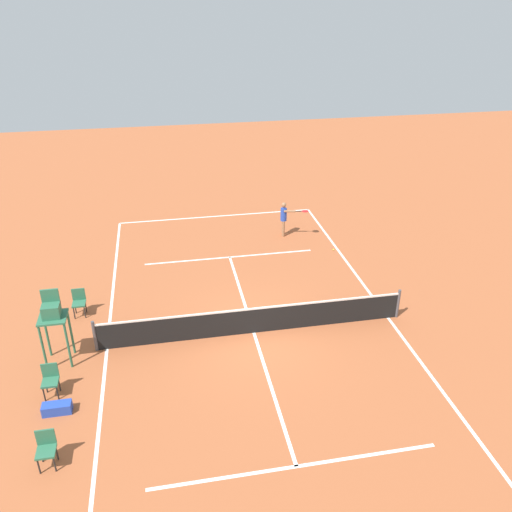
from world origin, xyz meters
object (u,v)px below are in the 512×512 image
Objects in this scene: player_serving at (285,216)px; tennis_ball at (333,250)px; courtside_chair_far at (50,379)px; courtside_chair_near at (46,448)px; umpire_chair at (53,316)px; courtside_chair_mid at (79,301)px; equipment_bag at (57,408)px.

player_serving is 23.64× the size of tennis_ball.
tennis_ball is at bearing -145.79° from courtside_chair_far.
umpire_chair is at bearing -86.35° from courtside_chair_near.
courtside_chair_near is at bearing 96.38° from courtside_chair_far.
courtside_chair_mid is 1.00× the size of courtside_chair_far.
courtside_chair_far is 1.25× the size of equipment_bag.
player_serving is at bearing -139.32° from umpire_chair.
courtside_chair_far is at bearing 89.04° from umpire_chair.
courtside_chair_near is (10.26, 9.69, 0.50)m from tennis_ball.
courtside_chair_far reaches higher than tennis_ball.
umpire_chair is at bearing -85.05° from equipment_bag.
courtside_chair_mid is 4.04m from courtside_chair_far.
courtside_chair_mid reaches higher than equipment_bag.
player_serving reaches higher than courtside_chair_near.
tennis_ball is (-1.73, 1.88, -0.92)m from player_serving.
courtside_chair_near is at bearing 89.47° from courtside_chair_mid.
courtside_chair_mid is (10.20, 3.14, 0.50)m from tennis_ball.
umpire_chair is 2.54× the size of courtside_chair_near.
player_serving is 1.69× the size of courtside_chair_mid.
courtside_chair_far is at bearing 85.14° from courtside_chair_mid.
equipment_bag is (0.12, 4.81, -0.38)m from courtside_chair_mid.
player_serving reaches higher than courtside_chair_far.
courtside_chair_mid is at bearing -91.42° from equipment_bag.
courtside_chair_mid is 1.25× the size of equipment_bag.
courtside_chair_near is at bearing 93.65° from umpire_chair.
tennis_ball is 12.05m from umpire_chair.
courtside_chair_near is 2.54m from courtside_chair_far.
tennis_ball is 0.07× the size of courtside_chair_near.
courtside_chair_mid is at bearing -90.53° from courtside_chair_near.
courtside_chair_far is (0.28, -2.52, 0.00)m from courtside_chair_near.
courtside_chair_far is (0.03, 1.50, -1.07)m from umpire_chair.
equipment_bag is (10.32, 7.95, 0.12)m from tennis_ball.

